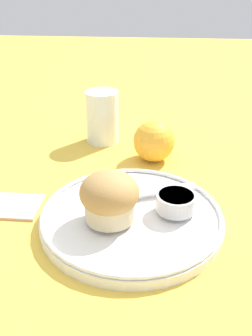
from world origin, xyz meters
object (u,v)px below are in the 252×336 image
Objects in this scene: butter_knife at (145,193)px; orange_fruit at (154,141)px; juice_glass at (102,117)px; muffin at (109,197)px.

butter_knife is 0.15m from orange_fruit.
orange_fruit is at bearing -35.80° from juice_glass.
juice_glass is (-0.10, 0.07, 0.01)m from orange_fruit.
juice_glass is at bearing 100.15° from muffin.
orange_fruit reaches higher than butter_knife.
muffin is at bearing -145.73° from butter_knife.
orange_fruit is (0.05, 0.21, -0.01)m from muffin.
orange_fruit is (0.01, 0.15, 0.01)m from butter_knife.
muffin is 0.08m from butter_knife.
orange_fruit is at bearing 66.50° from butter_knife.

